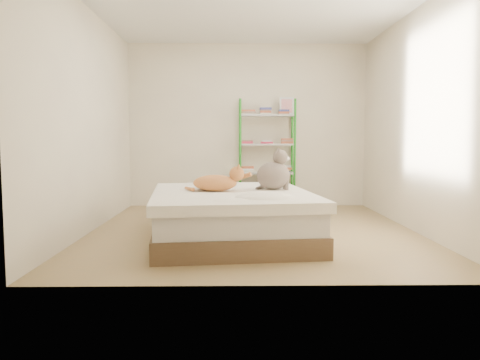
{
  "coord_description": "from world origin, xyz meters",
  "views": [
    {
      "loc": [
        -0.23,
        -5.48,
        1.08
      ],
      "look_at": [
        -0.15,
        -0.2,
        0.62
      ],
      "focal_mm": 35.0,
      "sensor_mm": 36.0,
      "label": 1
    }
  ],
  "objects_px": {
    "bed": "(231,215)",
    "orange_cat": "(215,181)",
    "shelf_unit": "(267,155)",
    "white_bin": "(199,196)",
    "grey_cat": "(273,169)",
    "cardboard_box": "(272,201)"
  },
  "relations": [
    {
      "from": "orange_cat",
      "to": "grey_cat",
      "type": "xyz_separation_m",
      "value": [
        0.64,
        0.14,
        0.11
      ]
    },
    {
      "from": "grey_cat",
      "to": "shelf_unit",
      "type": "relative_size",
      "value": 0.26
    },
    {
      "from": "grey_cat",
      "to": "bed",
      "type": "bearing_deg",
      "value": 106.09
    },
    {
      "from": "orange_cat",
      "to": "cardboard_box",
      "type": "relative_size",
      "value": 1.01
    },
    {
      "from": "bed",
      "to": "grey_cat",
      "type": "relative_size",
      "value": 4.97
    },
    {
      "from": "grey_cat",
      "to": "shelf_unit",
      "type": "height_order",
      "value": "shelf_unit"
    },
    {
      "from": "bed",
      "to": "white_bin",
      "type": "xyz_separation_m",
      "value": [
        -0.51,
        2.31,
        -0.06
      ]
    },
    {
      "from": "shelf_unit",
      "to": "white_bin",
      "type": "relative_size",
      "value": 4.38
    },
    {
      "from": "grey_cat",
      "to": "shelf_unit",
      "type": "distance_m",
      "value": 2.22
    },
    {
      "from": "white_bin",
      "to": "orange_cat",
      "type": "bearing_deg",
      "value": -81.61
    },
    {
      "from": "bed",
      "to": "shelf_unit",
      "type": "distance_m",
      "value": 2.51
    },
    {
      "from": "bed",
      "to": "orange_cat",
      "type": "xyz_separation_m",
      "value": [
        -0.17,
        0.02,
        0.37
      ]
    },
    {
      "from": "shelf_unit",
      "to": "cardboard_box",
      "type": "xyz_separation_m",
      "value": [
        0.02,
        -0.64,
        -0.64
      ]
    },
    {
      "from": "bed",
      "to": "orange_cat",
      "type": "height_order",
      "value": "orange_cat"
    },
    {
      "from": "orange_cat",
      "to": "bed",
      "type": "bearing_deg",
      "value": -6.16
    },
    {
      "from": "bed",
      "to": "cardboard_box",
      "type": "height_order",
      "value": "bed"
    },
    {
      "from": "bed",
      "to": "grey_cat",
      "type": "bearing_deg",
      "value": 12.83
    },
    {
      "from": "bed",
      "to": "grey_cat",
      "type": "distance_m",
      "value": 0.69
    },
    {
      "from": "grey_cat",
      "to": "cardboard_box",
      "type": "bearing_deg",
      "value": -7.28
    },
    {
      "from": "grey_cat",
      "to": "white_bin",
      "type": "distance_m",
      "value": 2.42
    },
    {
      "from": "bed",
      "to": "cardboard_box",
      "type": "distance_m",
      "value": 1.83
    },
    {
      "from": "shelf_unit",
      "to": "cardboard_box",
      "type": "relative_size",
      "value": 3.18
    }
  ]
}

